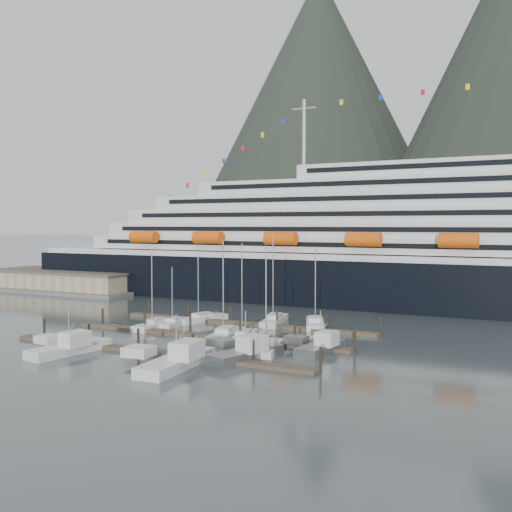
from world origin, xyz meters
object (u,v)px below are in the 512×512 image
at_px(trawler_a, 69,347).
at_px(trawler_c, 175,360).
at_px(sailboat_a, 175,324).
at_px(sailboat_d, 244,337).
at_px(sailboat_g, 274,321).
at_px(trawler_d, 245,352).
at_px(sailboat_f, 315,324).
at_px(sailboat_h, 267,349).
at_px(sailboat_e, 203,319).
at_px(cruise_ship, 485,251).
at_px(trawler_e, 320,346).
at_px(sailboat_c, 226,335).
at_px(sailboat_b, 156,325).
at_px(warehouse, 67,282).

height_order(trawler_a, trawler_c, trawler_c).
bearing_deg(sailboat_a, sailboat_d, -115.90).
distance_m(sailboat_g, trawler_d, 28.40).
height_order(sailboat_f, sailboat_h, sailboat_h).
distance_m(sailboat_a, trawler_c, 30.51).
bearing_deg(sailboat_e, sailboat_d, -112.35).
xyz_separation_m(sailboat_e, trawler_a, (-1.74, -30.98, 0.43)).
bearing_deg(cruise_ship, sailboat_g, -131.47).
bearing_deg(trawler_e, trawler_c, 147.22).
relative_size(sailboat_c, trawler_e, 1.57).
distance_m(sailboat_b, sailboat_g, 20.66).
xyz_separation_m(sailboat_a, sailboat_g, (14.23, 10.09, 0.05)).
xyz_separation_m(warehouse, sailboat_f, (78.82, -22.01, -1.81)).
xyz_separation_m(sailboat_a, trawler_e, (30.05, -8.75, 0.44)).
distance_m(sailboat_a, sailboat_c, 14.64).
distance_m(sailboat_b, sailboat_d, 18.38).
height_order(cruise_ship, sailboat_c, cruise_ship).
bearing_deg(warehouse, sailboat_c, -28.23).
bearing_deg(trawler_a, sailboat_h, -53.43).
xyz_separation_m(sailboat_d, sailboat_g, (-2.37, 15.77, 0.02)).
distance_m(trawler_c, trawler_e, 20.41).
bearing_deg(warehouse, sailboat_e, -23.87).
distance_m(sailboat_c, trawler_c, 19.66).
bearing_deg(sailboat_h, trawler_d, 157.06).
height_order(cruise_ship, trawler_e, cruise_ship).
relative_size(sailboat_g, trawler_e, 1.61).
xyz_separation_m(sailboat_e, trawler_c, (15.76, -31.02, 0.49)).
relative_size(sailboat_f, trawler_c, 0.98).
bearing_deg(sailboat_a, sailboat_h, -123.42).
xyz_separation_m(sailboat_f, trawler_a, (-21.81, -34.98, 0.41)).
bearing_deg(sailboat_b, sailboat_h, -110.26).
height_order(sailboat_f, trawler_a, sailboat_f).
bearing_deg(trawler_e, sailboat_f, 28.20).
bearing_deg(sailboat_d, sailboat_e, 35.98).
relative_size(warehouse, sailboat_c, 2.96).
bearing_deg(trawler_a, sailboat_a, 7.53).
distance_m(cruise_ship, warehouse, 103.31).
relative_size(sailboat_e, trawler_c, 0.98).
distance_m(cruise_ship, trawler_a, 83.91).
relative_size(warehouse, trawler_e, 4.63).
relative_size(sailboat_d, trawler_c, 1.05).
height_order(sailboat_c, trawler_e, sailboat_c).
distance_m(sailboat_b, sailboat_f, 27.00).
bearing_deg(sailboat_h, sailboat_b, 55.72).
height_order(sailboat_b, sailboat_h, sailboat_h).
bearing_deg(sailboat_a, trawler_e, -113.22).
xyz_separation_m(sailboat_c, sailboat_h, (10.10, -6.02, -0.00)).
distance_m(warehouse, sailboat_c, 79.92).
distance_m(sailboat_d, sailboat_e, 18.88).
relative_size(sailboat_c, sailboat_d, 1.03).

